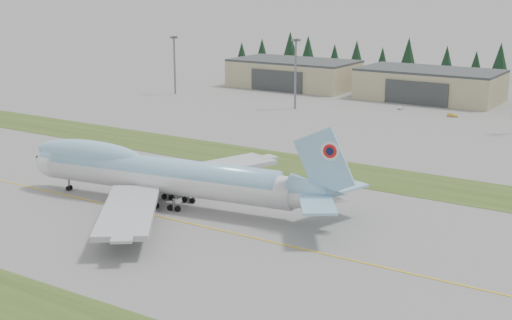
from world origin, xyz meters
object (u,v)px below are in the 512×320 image
Objects in this scene: service_vehicle_a at (401,109)px; service_vehicle_b at (452,117)px; boeing_747_freighter at (163,174)px; hangar_center at (430,84)px; hangar_left at (294,74)px.

service_vehicle_b reaches higher than service_vehicle_a.
service_vehicle_b is at bearing 72.70° from boeing_747_freighter.
hangar_center is (1.10, 143.86, -0.49)m from boeing_747_freighter.
hangar_center reaches higher than service_vehicle_a.
hangar_left is at bearing 158.26° from service_vehicle_a.
service_vehicle_b is (17.20, -27.31, -5.39)m from hangar_center.
service_vehicle_b is at bearing -20.72° from hangar_left.
hangar_left is 77.38m from service_vehicle_b.
boeing_747_freighter is 1.42× the size of hangar_center.
hangar_left reaches higher than service_vehicle_b.
boeing_747_freighter is 1.42× the size of hangar_left.
service_vehicle_a is at bearing -23.48° from hangar_left.
service_vehicle_a is 18.67m from service_vehicle_b.
hangar_center is 24.06m from service_vehicle_a.
hangar_center is at bearing 89.14° from service_vehicle_a.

